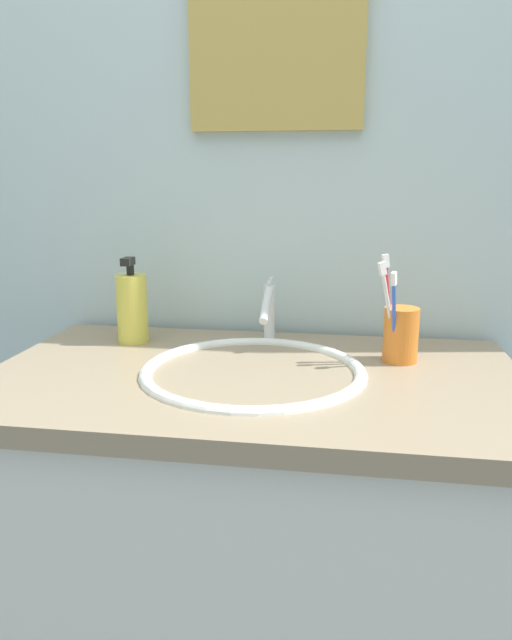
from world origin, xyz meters
TOP-DOWN VIEW (x-y plane):
  - tiled_wall_back at (0.00, 0.33)m, footprint 2.17×0.04m
  - vanity_counter at (0.00, 0.00)m, footprint 0.97×0.58m
  - sink_basin at (0.00, 0.00)m, footprint 0.41×0.41m
  - faucet at (0.00, 0.20)m, footprint 0.02×0.14m
  - toothbrush_cup at (0.27, 0.11)m, footprint 0.07×0.07m
  - toothbrush_blue at (0.25, 0.08)m, footprint 0.02×0.04m
  - toothbrush_red at (0.24, 0.10)m, footprint 0.04×0.02m
  - toothbrush_white at (0.24, 0.09)m, footprint 0.05×0.04m
  - soap_dispenser at (-0.29, 0.16)m, footprint 0.07×0.07m
  - wall_mirror at (0.00, 0.30)m, footprint 0.37×0.02m

SIDE VIEW (x-z plane):
  - vanity_counter at x=0.00m, z-range 0.00..0.92m
  - sink_basin at x=0.00m, z-range 0.83..0.93m
  - toothbrush_cup at x=0.27m, z-range 0.91..1.02m
  - faucet at x=0.00m, z-range 0.92..1.05m
  - soap_dispenser at x=-0.29m, z-range 0.90..1.08m
  - toothbrush_blue at x=0.25m, z-range 0.93..1.11m
  - toothbrush_white at x=0.24m, z-range 0.93..1.12m
  - toothbrush_red at x=0.24m, z-range 0.93..1.13m
  - tiled_wall_back at x=0.00m, z-range 0.00..2.40m
  - wall_mirror at x=0.00m, z-range 1.35..1.83m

